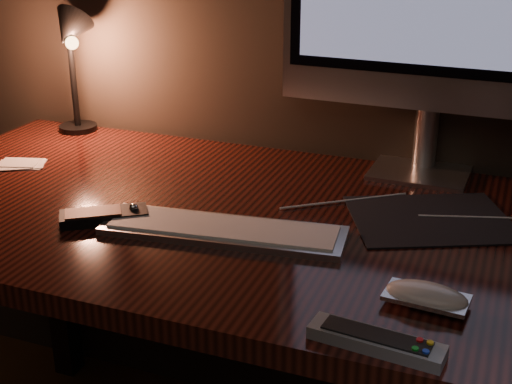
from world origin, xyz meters
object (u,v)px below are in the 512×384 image
(mouse, at_px, (426,298))
(tv_remote, at_px, (376,341))
(desk, at_px, (284,264))
(media_remote, at_px, (104,216))
(desk_lamp, at_px, (71,48))
(keyboard, at_px, (223,230))

(mouse, relative_size, tv_remote, 0.65)
(desk, bearing_deg, media_remote, -145.24)
(mouse, xyz_separation_m, media_remote, (-0.59, 0.08, -0.00))
(desk, xyz_separation_m, desk_lamp, (-0.62, 0.23, 0.34))
(desk, height_order, desk_lamp, desk_lamp)
(desk, xyz_separation_m, mouse, (0.31, -0.28, 0.14))
(mouse, height_order, desk_lamp, desk_lamp)
(mouse, xyz_separation_m, tv_remote, (-0.04, -0.13, -0.00))
(tv_remote, relative_size, desk_lamp, 0.57)
(desk_lamp, bearing_deg, desk, -43.21)
(mouse, distance_m, media_remote, 0.59)
(media_remote, height_order, tv_remote, media_remote)
(desk, distance_m, media_remote, 0.37)
(keyboard, relative_size, desk_lamp, 1.34)
(desk, height_order, mouse, mouse)
(desk, relative_size, desk_lamp, 5.04)
(mouse, bearing_deg, media_remote, 176.89)
(media_remote, bearing_deg, tv_remote, -55.90)
(media_remote, relative_size, desk_lamp, 0.50)
(mouse, distance_m, desk_lamp, 1.08)
(keyboard, relative_size, media_remote, 2.65)
(tv_remote, bearing_deg, mouse, 77.24)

